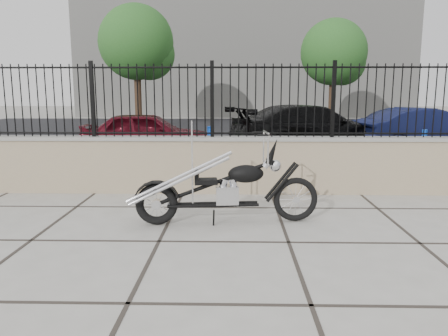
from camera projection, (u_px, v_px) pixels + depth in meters
name	position (u px, v px, depth m)	size (l,w,h in m)	color
ground_plane	(289.00, 243.00, 5.02)	(90.00, 90.00, 0.00)	#99968E
parking_lot	(250.00, 135.00, 17.33)	(30.00, 30.00, 0.00)	black
retaining_wall	(271.00, 165.00, 7.40)	(14.00, 0.36, 0.96)	gray
iron_fence	(273.00, 101.00, 7.21)	(14.00, 0.08, 1.20)	black
background_building	(244.00, 58.00, 30.41)	(22.00, 6.00, 8.00)	beige
chopper_motorcycle	(223.00, 172.00, 5.64)	(2.29, 0.40, 1.37)	black
car_red	(148.00, 134.00, 11.63)	(1.39, 3.47, 1.18)	#4A0A14
car_black	(311.00, 129.00, 12.26)	(1.88, 4.62, 1.34)	black
car_blue	(424.00, 130.00, 12.28)	(1.33, 3.82, 1.26)	#0E1335
bollard_a	(210.00, 147.00, 9.88)	(0.11, 0.11, 0.93)	blue
bollard_b	(423.00, 151.00, 9.35)	(0.11, 0.11, 0.91)	blue
tree_left	(136.00, 39.00, 20.15)	(3.46, 3.46, 5.84)	#382619
tree_right	(334.00, 49.00, 20.38)	(3.08, 3.08, 5.20)	#382619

